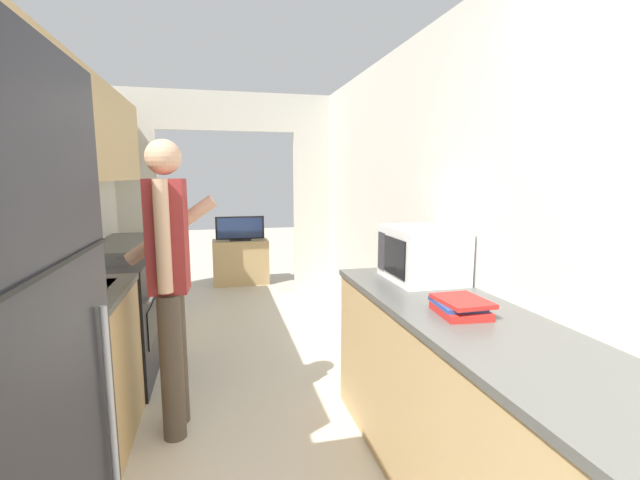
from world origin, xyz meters
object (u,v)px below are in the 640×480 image
at_px(person, 170,279).
at_px(tv_cabinet, 241,262).
at_px(television, 240,229).
at_px(range_oven, 108,323).
at_px(microwave, 422,254).
at_px(book_stack, 460,306).

relative_size(person, tv_cabinet, 2.24).
bearing_deg(television, range_oven, -111.84).
height_order(person, television, person).
relative_size(microwave, tv_cabinet, 0.61).
bearing_deg(range_oven, person, -54.46).
bearing_deg(book_stack, tv_cabinet, 99.64).
relative_size(range_oven, television, 1.56).
bearing_deg(microwave, television, 103.13).
distance_m(person, microwave, 1.48).
bearing_deg(microwave, person, 169.94).
relative_size(range_oven, microwave, 2.25).
height_order(microwave, tv_cabinet, microwave).
bearing_deg(tv_cabinet, television, -90.00).
bearing_deg(person, television, -6.32).
xyz_separation_m(book_stack, tv_cabinet, (-0.75, 4.42, -0.63)).
distance_m(range_oven, person, 1.02).
relative_size(range_oven, book_stack, 3.78).
relative_size(range_oven, person, 0.61).
bearing_deg(television, tv_cabinet, 90.00).
bearing_deg(tv_cabinet, person, -99.26).
relative_size(book_stack, tv_cabinet, 0.36).
xyz_separation_m(book_stack, television, (-0.75, 4.38, -0.15)).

